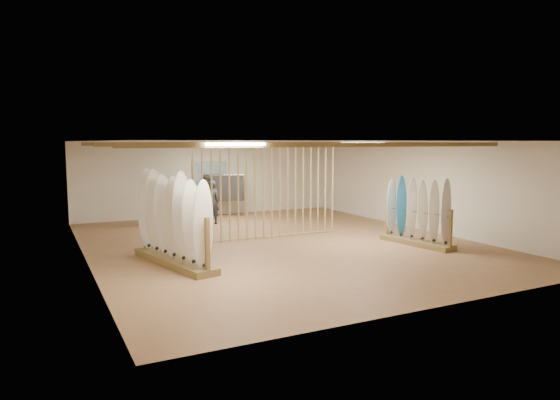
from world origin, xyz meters
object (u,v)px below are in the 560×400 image
clothing_rack_a (170,196)px  rack_right (417,222)px  shopper_a (211,199)px  clothing_rack_b (225,188)px  rack_left (173,233)px  shopper_b (207,194)px

clothing_rack_a → rack_right: bearing=-34.5°
shopper_a → clothing_rack_b: bearing=-120.5°
rack_left → clothing_rack_a: rack_left is taller
rack_left → shopper_b: bearing=51.8°
rack_right → shopper_a: size_ratio=1.35×
rack_left → shopper_b: rack_left is taller
rack_right → clothing_rack_b: (-2.83, 7.25, 0.43)m
clothing_rack_a → clothing_rack_b: clothing_rack_b is taller
shopper_b → rack_left: bearing=-88.5°
rack_left → rack_right: size_ratio=1.33×
rack_right → clothing_rack_a: (-5.15, 6.24, 0.36)m
rack_left → shopper_a: bearing=49.2°
shopper_a → rack_left: bearing=66.8°
rack_left → clothing_rack_b: rack_left is taller
rack_right → clothing_rack_b: bearing=102.8°
rack_left → shopper_b: (2.78, 6.02, 0.20)m
shopper_a → shopper_b: bearing=-97.0°
clothing_rack_a → rack_left: bearing=-87.4°
rack_right → shopper_b: size_ratio=1.25×
clothing_rack_b → shopper_a: (-1.05, -1.52, -0.20)m
shopper_b → shopper_a: bearing=-74.9°
shopper_a → clothing_rack_a: bearing=-17.8°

